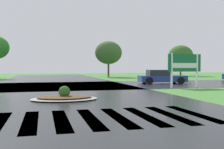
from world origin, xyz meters
name	(u,v)px	position (x,y,z in m)	size (l,w,h in m)	color
asphalt_roadway	(72,99)	(0.00, 10.00, 0.00)	(11.71, 80.00, 0.01)	#232628
asphalt_cross_road	(60,86)	(0.00, 19.46, 0.00)	(90.00, 10.54, 0.01)	#232628
crosswalk_stripes	(90,118)	(0.00, 4.69, 0.00)	(7.65, 3.58, 0.01)	white
estate_billboard	(184,65)	(9.01, 14.99, 1.76)	(2.69, 0.16, 2.61)	white
median_island	(64,97)	(-0.42, 9.67, 0.13)	(3.23, 2.26, 0.68)	#9E9B93
car_white_sedan	(161,77)	(9.45, 20.08, 0.60)	(4.57, 2.41, 1.29)	navy
background_treeline	(70,52)	(2.43, 36.93, 3.78)	(47.91, 6.67, 5.75)	#4C3823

